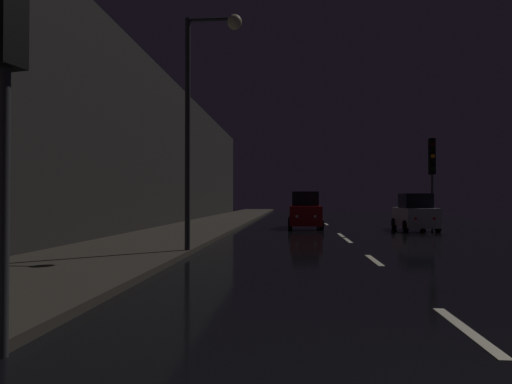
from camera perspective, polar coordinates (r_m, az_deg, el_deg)
ground at (r=27.56m, az=9.25°, el=-4.36°), size 27.18×84.00×0.02m
sidewalk_left at (r=27.97m, az=-6.07°, el=-4.14°), size 4.40×84.00×0.15m
building_facade_left at (r=25.34m, az=-13.36°, el=5.64°), size 0.80×63.00×9.06m
lane_centerline at (r=21.92m, az=10.42°, el=-5.20°), size 0.16×38.74×0.01m
traffic_light_near_left at (r=5.76m, az=-29.11°, el=18.91°), size 0.37×0.48×4.93m
traffic_light_far_right at (r=25.56m, az=21.23°, el=3.34°), size 0.32×0.46×4.85m
streetlamp_overhead at (r=13.82m, az=-6.66°, el=11.92°), size 1.70×0.44×7.10m
car_approaching_headlights at (r=26.12m, az=6.18°, el=-2.44°), size 1.91×4.13×2.08m
car_parked_right_far at (r=25.65m, az=19.31°, el=-2.56°), size 1.79×3.87×1.95m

